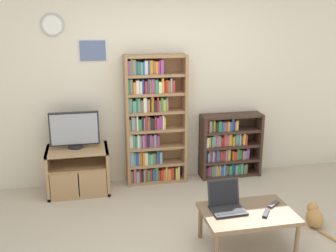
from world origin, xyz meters
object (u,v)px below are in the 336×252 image
object	(u,v)px
bookshelf_tall	(152,122)
cat	(314,217)
tv_stand	(78,170)
coffee_table	(248,215)
bookshelf_short	(227,147)
laptop	(226,202)
remote_far_from_laptop	(266,213)
television	(74,130)
remote_near_laptop	(273,204)

from	to	relation	value
bookshelf_tall	cat	size ratio (longest dim) A/B	3.75
tv_stand	coffee_table	size ratio (longest dim) A/B	0.87
bookshelf_short	coffee_table	bearing A→B (deg)	-103.54
laptop	remote_far_from_laptop	distance (m)	0.39
laptop	remote_far_from_laptop	xyz separation A→B (m)	(0.33, -0.18, -0.06)
tv_stand	cat	xyz separation A→B (m)	(2.48, -1.38, -0.18)
television	remote_near_laptop	size ratio (longest dim) A/B	3.92
tv_stand	remote_near_laptop	distance (m)	2.45
bookshelf_tall	television	bearing A→B (deg)	-173.75
bookshelf_short	remote_far_from_laptop	size ratio (longest dim) A/B	5.71
coffee_table	tv_stand	bearing A→B (deg)	135.37
bookshelf_short	remote_near_laptop	distance (m)	1.67
cat	television	bearing A→B (deg)	155.57
bookshelf_short	remote_near_laptop	size ratio (longest dim) A/B	5.79
tv_stand	remote_far_from_laptop	distance (m)	2.43
cat	bookshelf_short	bearing A→B (deg)	111.58
tv_stand	remote_far_from_laptop	xyz separation A→B (m)	(1.76, -1.68, 0.09)
remote_far_from_laptop	coffee_table	bearing A→B (deg)	5.20
laptop	remote_near_laptop	bearing A→B (deg)	-5.54
laptop	remote_far_from_laptop	bearing A→B (deg)	-30.91
bookshelf_tall	remote_far_from_laptop	size ratio (longest dim) A/B	11.00
bookshelf_tall	bookshelf_short	distance (m)	1.13
television	cat	bearing A→B (deg)	-29.63
laptop	cat	distance (m)	1.11
tv_stand	cat	distance (m)	2.84
bookshelf_tall	remote_near_laptop	distance (m)	1.97
tv_stand	remote_near_laptop	xyz separation A→B (m)	(1.91, -1.52, 0.09)
television	bookshelf_tall	distance (m)	1.00
tv_stand	cat	size ratio (longest dim) A/B	1.66
tv_stand	remote_far_from_laptop	size ratio (longest dim) A/B	4.87
tv_stand	bookshelf_short	size ratio (longest dim) A/B	0.85
cat	remote_far_from_laptop	bearing A→B (deg)	-152.23
bookshelf_tall	cat	world-z (taller)	bookshelf_tall
bookshelf_short	coffee_table	size ratio (longest dim) A/B	1.02
tv_stand	television	world-z (taller)	television
bookshelf_short	remote_far_from_laptop	world-z (taller)	bookshelf_short
laptop	bookshelf_short	bearing A→B (deg)	67.53
laptop	remote_far_from_laptop	size ratio (longest dim) A/B	2.11
bookshelf_short	remote_near_laptop	world-z (taller)	bookshelf_short
television	remote_far_from_laptop	size ratio (longest dim) A/B	3.87
remote_near_laptop	cat	distance (m)	0.65
tv_stand	laptop	size ratio (longest dim) A/B	2.30
cat	tv_stand	bearing A→B (deg)	156.13
bookshelf_tall	laptop	world-z (taller)	bookshelf_tall
tv_stand	laptop	bearing A→B (deg)	-46.33
bookshelf_tall	remote_near_laptop	size ratio (longest dim) A/B	11.16
bookshelf_short	cat	world-z (taller)	bookshelf_short
television	remote_far_from_laptop	world-z (taller)	television
bookshelf_tall	coffee_table	distance (m)	1.92
remote_near_laptop	cat	bearing A→B (deg)	67.03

